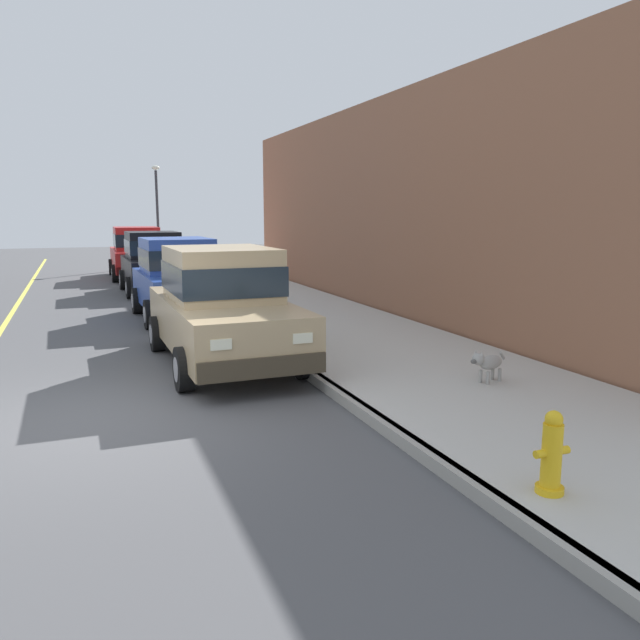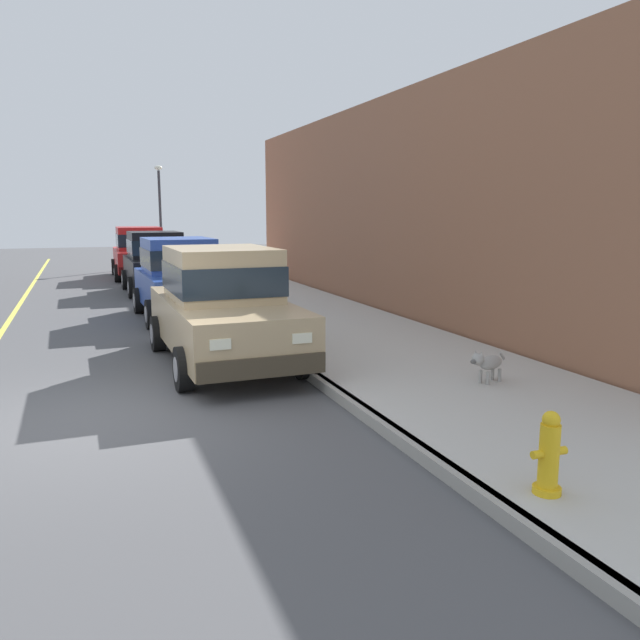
# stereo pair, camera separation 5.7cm
# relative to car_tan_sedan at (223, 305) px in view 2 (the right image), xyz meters

# --- Properties ---
(ground_plane) EXTENTS (80.00, 80.00, 0.00)m
(ground_plane) POSITION_rel_car_tan_sedan_xyz_m (-2.20, -2.41, -0.98)
(ground_plane) COLOR #4C4C4F
(curb) EXTENTS (0.16, 64.00, 0.14)m
(curb) POSITION_rel_car_tan_sedan_xyz_m (1.00, -2.41, -0.91)
(curb) COLOR gray
(curb) RESTS_ON ground
(sidewalk) EXTENTS (3.60, 64.00, 0.14)m
(sidewalk) POSITION_rel_car_tan_sedan_xyz_m (2.80, -2.41, -0.91)
(sidewalk) COLOR #B7B5AD
(sidewalk) RESTS_ON ground
(car_tan_sedan) EXTENTS (2.08, 4.62, 1.92)m
(car_tan_sedan) POSITION_rel_car_tan_sedan_xyz_m (0.00, 0.00, 0.00)
(car_tan_sedan) COLOR tan
(car_tan_sedan) RESTS_ON ground
(car_blue_hatchback) EXTENTS (2.04, 3.85, 1.88)m
(car_blue_hatchback) POSITION_rel_car_tan_sedan_xyz_m (0.02, 4.88, -0.01)
(car_blue_hatchback) COLOR #28479E
(car_blue_hatchback) RESTS_ON ground
(car_black_hatchback) EXTENTS (2.00, 3.82, 1.88)m
(car_black_hatchback) POSITION_rel_car_tan_sedan_xyz_m (0.02, 10.03, -0.01)
(car_black_hatchback) COLOR black
(car_black_hatchback) RESTS_ON ground
(car_red_sedan) EXTENTS (2.08, 4.62, 1.92)m
(car_red_sedan) POSITION_rel_car_tan_sedan_xyz_m (-0.06, 14.82, 0.00)
(car_red_sedan) COLOR red
(car_red_sedan) RESTS_ON ground
(dog_grey) EXTENTS (0.73, 0.34, 0.49)m
(dog_grey) POSITION_rel_car_tan_sedan_xyz_m (3.06, -3.01, -0.55)
(dog_grey) COLOR #999691
(dog_grey) RESTS_ON sidewalk
(fire_hydrant) EXTENTS (0.34, 0.24, 0.72)m
(fire_hydrant) POSITION_rel_car_tan_sedan_xyz_m (1.45, -6.13, -0.51)
(fire_hydrant) COLOR gold
(fire_hydrant) RESTS_ON sidewalk
(street_lamp) EXTENTS (0.36, 0.36, 4.42)m
(street_lamp) POSITION_rel_car_tan_sedan_xyz_m (1.35, 19.84, 1.92)
(street_lamp) COLOR #2D2D33
(street_lamp) RESTS_ON sidewalk
(building_facade) EXTENTS (0.50, 20.00, 5.16)m
(building_facade) POSITION_rel_car_tan_sedan_xyz_m (4.90, 3.71, 1.60)
(building_facade) COLOR #8C5B42
(building_facade) RESTS_ON ground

